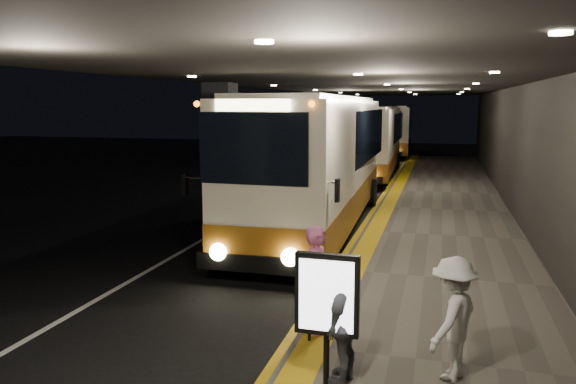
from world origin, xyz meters
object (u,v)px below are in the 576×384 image
at_px(passenger_waiting_grey, 344,321).
at_px(passenger_waiting_white, 453,318).
at_px(coach_third, 392,132).
at_px(stanchion_post, 310,309).
at_px(info_sign, 327,297).
at_px(coach_main, 318,168).
at_px(coach_second, 372,144).
at_px(passenger_boarding, 318,280).

bearing_deg(passenger_waiting_grey, passenger_waiting_white, 121.23).
distance_m(coach_third, stanchion_post, 35.41).
relative_size(coach_third, info_sign, 6.43).
xyz_separation_m(coach_main, passenger_waiting_white, (3.85, -9.27, -0.89)).
xyz_separation_m(coach_second, info_sign, (2.17, -23.14, -0.36)).
height_order(passenger_waiting_grey, stanchion_post, passenger_waiting_grey).
xyz_separation_m(coach_third, passenger_boarding, (1.80, -34.96, -0.68)).
bearing_deg(passenger_waiting_white, passenger_boarding, -91.76).
height_order(coach_second, stanchion_post, coach_second).
distance_m(coach_third, passenger_boarding, 35.01).
bearing_deg(coach_main, info_sign, -78.83).
bearing_deg(coach_third, passenger_waiting_grey, -89.78).
relative_size(passenger_boarding, passenger_waiting_white, 1.05).
height_order(info_sign, stanchion_post, info_sign).
relative_size(coach_main, passenger_waiting_white, 7.56).
xyz_separation_m(coach_third, passenger_waiting_white, (3.86, -35.97, -0.72)).
xyz_separation_m(passenger_boarding, passenger_waiting_white, (2.06, -1.01, -0.04)).
bearing_deg(stanchion_post, passenger_boarding, 82.66).
relative_size(passenger_waiting_grey, info_sign, 0.95).
distance_m(coach_main, passenger_waiting_white, 10.08).
height_order(coach_third, info_sign, coach_third).
xyz_separation_m(coach_second, stanchion_post, (1.65, -21.87, -1.04)).
bearing_deg(passenger_waiting_grey, stanchion_post, -135.82).
relative_size(coach_third, passenger_waiting_grey, 6.80).
distance_m(coach_main, coach_second, 13.22).
bearing_deg(coach_main, passenger_waiting_grey, -77.48).
distance_m(coach_second, info_sign, 23.25).
height_order(coach_third, stanchion_post, coach_third).
distance_m(coach_main, passenger_boarding, 8.49).
height_order(coach_main, passenger_waiting_white, coach_main).
height_order(passenger_boarding, stanchion_post, passenger_boarding).
bearing_deg(info_sign, passenger_waiting_grey, 36.31).
relative_size(passenger_waiting_white, stanchion_post, 1.61).
xyz_separation_m(passenger_boarding, info_sign, (0.47, -1.66, 0.32)).
height_order(coach_third, passenger_boarding, coach_third).
bearing_deg(info_sign, coach_second, 96.40).
distance_m(passenger_boarding, passenger_waiting_grey, 1.66).
bearing_deg(info_sign, stanchion_post, 113.24).
height_order(coach_second, info_sign, coach_second).
relative_size(coach_third, stanchion_post, 11.05).
xyz_separation_m(info_sign, stanchion_post, (-0.52, 1.27, -0.68)).
distance_m(passenger_waiting_white, info_sign, 1.75).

